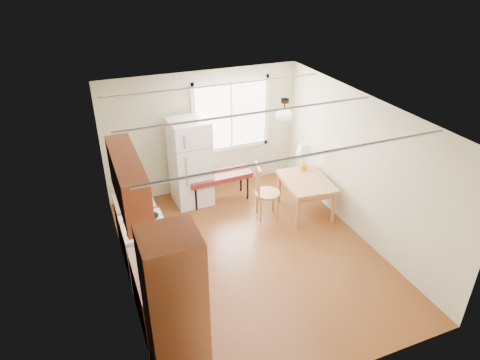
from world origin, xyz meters
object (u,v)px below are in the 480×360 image
refrigerator (190,162)px  chair (262,188)px  bench (219,177)px  dining_table (306,185)px

refrigerator → chair: refrigerator is taller
bench → chair: bearing=-60.2°
refrigerator → chair: (1.07, -1.04, -0.25)m
bench → dining_table: size_ratio=1.09×
bench → dining_table: dining_table is taller
refrigerator → bench: refrigerator is taller
refrigerator → bench: 0.64m
chair → bench: bearing=134.5°
refrigerator → bench: size_ratio=1.31×
refrigerator → bench: bearing=-21.6°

